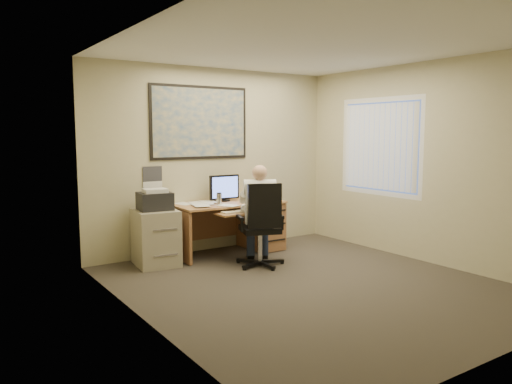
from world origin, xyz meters
TOP-DOWN VIEW (x-y plane):
  - room_shell at (0.00, 0.00)m, footprint 4.00×4.50m
  - desk at (0.34, 1.90)m, footprint 1.60×0.97m
  - world_map at (-0.24, 2.23)m, footprint 1.56×0.03m
  - wall_calendar at (-0.99, 2.24)m, footprint 0.28×0.01m
  - window_blinds at (1.97, 0.80)m, footprint 0.06×1.40m
  - filing_cabinet at (-1.12, 1.86)m, footprint 0.60×0.69m
  - office_chair at (0.03, 1.01)m, footprint 0.85×0.85m
  - person at (0.01, 1.09)m, footprint 0.84×0.93m

SIDE VIEW (x-z plane):
  - office_chair at x=0.03m, z-range -0.23..0.88m
  - filing_cabinet at x=-1.12m, z-range -0.07..0.95m
  - desk at x=0.34m, z-range -0.12..1.01m
  - person at x=0.01m, z-range 0.00..1.33m
  - wall_calendar at x=-0.99m, z-range 0.87..1.29m
  - room_shell at x=0.00m, z-range 0.00..2.70m
  - window_blinds at x=1.97m, z-range 0.90..2.20m
  - world_map at x=-0.24m, z-range 1.37..2.43m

